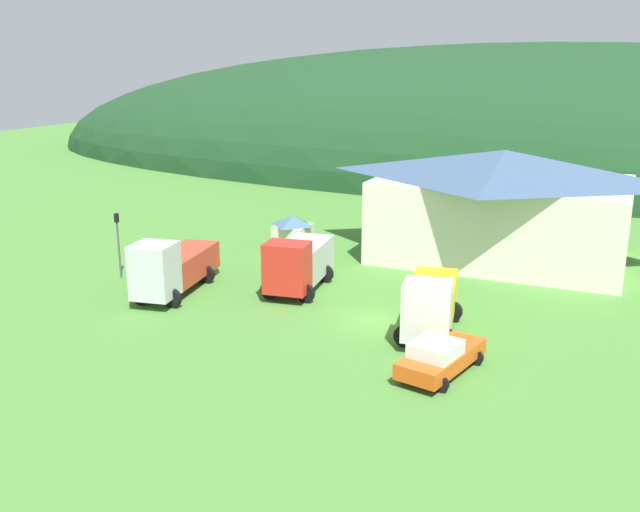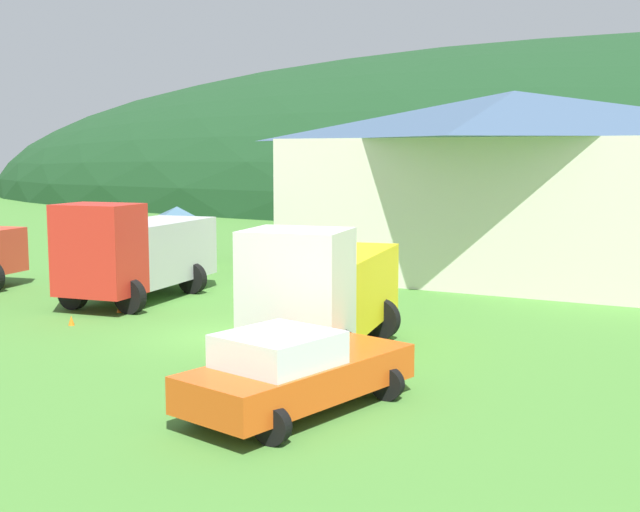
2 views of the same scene
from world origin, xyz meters
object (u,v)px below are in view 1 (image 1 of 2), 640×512
Objects in this scene: tow_truck_silver at (172,267)px; service_pickup_orange at (440,356)px; flatbed_truck_yellow at (430,303)px; traffic_cone_mid_row at (298,301)px; play_shed_cream at (293,233)px; crane_truck_red at (298,262)px; depot_building at (502,203)px; traffic_light_west at (118,239)px; traffic_cone_near_pickup at (282,313)px.

tow_truck_silver is 1.50× the size of service_pickup_orange.
flatbed_truck_yellow is 8.54m from traffic_cone_mid_row.
crane_truck_red reaches higher than play_shed_cream.
depot_building reaches higher than traffic_cone_mid_row.
traffic_light_west is (-7.22, -10.02, 1.18)m from play_shed_cream.
traffic_cone_mid_row is (5.01, -9.55, -1.36)m from play_shed_cream.
tow_truck_silver is at bearing -91.35° from service_pickup_orange.
tow_truck_silver is at bearing -99.73° from flatbed_truck_yellow.
depot_building is at bearing 133.78° from crane_truck_red.
traffic_light_west is at bearing -177.83° from traffic_cone_mid_row.
depot_building reaches higher than traffic_cone_near_pickup.
play_shed_cream is 10.87m from traffic_cone_mid_row.
traffic_light_west reaches higher than crane_truck_red.
play_shed_cream is at bearing -140.74° from flatbed_truck_yellow.
play_shed_cream is at bearing 117.69° from traffic_cone_mid_row.
traffic_cone_near_pickup is at bearing -66.47° from play_shed_cream.
flatbed_truck_yellow reaches higher than traffic_cone_mid_row.
tow_truck_silver is at bearing -135.45° from depot_building.
traffic_light_west is at bearing -91.76° from service_pickup_orange.
traffic_light_west reaches higher than traffic_cone_mid_row.
service_pickup_orange is (10.73, -8.01, -0.90)m from crane_truck_red.
tow_truck_silver is 1.92× the size of traffic_light_west.
service_pickup_orange is at bearing -46.60° from play_shed_cream.
crane_truck_red is 2.67m from traffic_cone_mid_row.
play_shed_cream is at bearing 113.53° from traffic_cone_near_pickup.
crane_truck_red is at bearing -121.95° from flatbed_truck_yellow.
traffic_cone_near_pickup is at bearing -7.84° from traffic_light_west.
flatbed_truck_yellow is at bearing -92.14° from depot_building.
traffic_light_west is 7.07× the size of traffic_cone_near_pickup.
service_pickup_orange is (1.09, -20.04, -3.04)m from depot_building.
play_shed_cream is 0.64× the size of traffic_light_west.
flatbed_truck_yellow is (-0.59, -15.67, -2.21)m from depot_building.
flatbed_truck_yellow is (9.06, -3.64, -0.07)m from crane_truck_red.
flatbed_truck_yellow is 1.66× the size of traffic_light_west.
play_shed_cream is 8.76m from crane_truck_red.
tow_truck_silver reaches higher than service_pickup_orange.
service_pickup_orange is 1.28× the size of traffic_light_west.
traffic_light_west reaches higher than service_pickup_orange.
crane_truck_red is at bearing 11.47° from traffic_light_west.
traffic_light_west is at bearing -125.77° from play_shed_cream.
flatbed_truck_yellow reaches higher than traffic_cone_near_pickup.
traffic_cone_near_pickup is at bearing -118.44° from depot_building.
service_pickup_orange is at bearing -86.90° from depot_building.
play_shed_cream is 0.38× the size of flatbed_truck_yellow.
tow_truck_silver is (-2.22, -11.43, 0.32)m from play_shed_cream.
depot_building is 20.30m from service_pickup_orange.
depot_building reaches higher than flatbed_truck_yellow.
traffic_cone_near_pickup is (5.10, -11.71, -1.36)m from play_shed_cream.
traffic_cone_near_pickup is (7.32, -0.28, -1.69)m from tow_truck_silver.
play_shed_cream reaches higher than service_pickup_orange.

